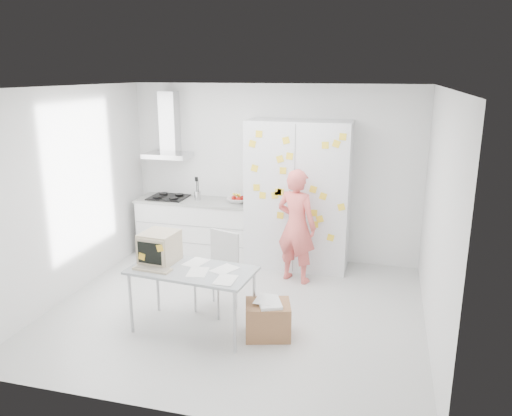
% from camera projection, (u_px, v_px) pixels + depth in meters
% --- Properties ---
extents(floor, '(4.50, 4.00, 0.02)m').
position_uv_depth(floor, '(237.00, 311.00, 6.21)').
color(floor, silver).
rests_on(floor, ground).
extents(walls, '(4.52, 4.01, 2.70)m').
position_uv_depth(walls, '(252.00, 192.00, 6.53)').
color(walls, white).
rests_on(walls, ground).
extents(ceiling, '(4.50, 4.00, 0.02)m').
position_uv_depth(ceiling, '(234.00, 87.00, 5.50)').
color(ceiling, white).
rests_on(ceiling, walls).
extents(counter_run, '(1.84, 0.63, 1.28)m').
position_uv_depth(counter_run, '(196.00, 227.00, 7.97)').
color(counter_run, white).
rests_on(counter_run, ground).
extents(range_hood, '(0.70, 0.48, 1.01)m').
position_uv_depth(range_hood, '(169.00, 132.00, 7.81)').
color(range_hood, silver).
rests_on(range_hood, walls).
extents(tall_cabinet, '(1.50, 0.68, 2.20)m').
position_uv_depth(tall_cabinet, '(298.00, 195.00, 7.37)').
color(tall_cabinet, silver).
rests_on(tall_cabinet, ground).
extents(person, '(0.68, 0.55, 1.61)m').
position_uv_depth(person, '(296.00, 226.00, 6.89)').
color(person, '#EC615C').
rests_on(person, ground).
extents(desk, '(1.44, 0.82, 1.10)m').
position_uv_depth(desk, '(171.00, 257.00, 5.64)').
color(desk, '#9DA3A7').
rests_on(desk, ground).
extents(chair, '(0.56, 0.56, 0.98)m').
position_uv_depth(chair, '(219.00, 266.00, 6.13)').
color(chair, beige).
rests_on(chair, ground).
extents(cardboard_box, '(0.58, 0.51, 0.43)m').
position_uv_depth(cardboard_box, '(268.00, 319.00, 5.55)').
color(cardboard_box, '#986841').
rests_on(cardboard_box, ground).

